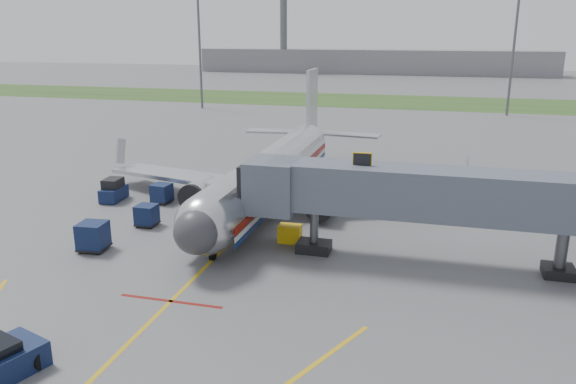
% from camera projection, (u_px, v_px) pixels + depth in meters
% --- Properties ---
extents(ground, '(400.00, 400.00, 0.00)m').
position_uv_depth(ground, '(200.00, 272.00, 34.23)').
color(ground, '#565659').
rests_on(ground, ground).
extents(grass_strip, '(300.00, 25.00, 0.01)m').
position_uv_depth(grass_strip, '(373.00, 101.00, 117.80)').
color(grass_strip, '#2D4C1E').
rests_on(grass_strip, ground).
extents(apron_markings, '(21.52, 50.00, 0.01)m').
position_uv_depth(apron_markings, '(139.00, 332.00, 27.36)').
color(apron_markings, gold).
rests_on(apron_markings, ground).
extents(airliner, '(32.10, 35.67, 10.25)m').
position_uv_depth(airliner, '(271.00, 172.00, 47.66)').
color(airliner, silver).
rests_on(airliner, ground).
extents(jet_bridge, '(25.30, 4.00, 6.90)m').
position_uv_depth(jet_bridge, '(424.00, 195.00, 34.46)').
color(jet_bridge, slate).
rests_on(jet_bridge, ground).
extents(light_mast_left, '(2.00, 0.44, 20.40)m').
position_uv_depth(light_mast_left, '(200.00, 50.00, 103.67)').
color(light_mast_left, '#595B60').
rests_on(light_mast_left, ground).
extents(light_mast_right, '(2.00, 0.44, 20.40)m').
position_uv_depth(light_mast_right, '(513.00, 52.00, 94.71)').
color(light_mast_right, '#595B60').
rests_on(light_mast_right, ground).
extents(distant_terminal, '(120.00, 14.00, 8.00)m').
position_uv_depth(distant_terminal, '(371.00, 61.00, 193.46)').
color(distant_terminal, slate).
rests_on(distant_terminal, ground).
extents(control_tower, '(4.00, 4.00, 30.00)m').
position_uv_depth(control_tower, '(284.00, 21.00, 192.55)').
color(control_tower, '#595B60').
rests_on(control_tower, ground).
extents(baggage_tug, '(1.65, 2.89, 1.95)m').
position_uv_depth(baggage_tug, '(114.00, 191.00, 48.43)').
color(baggage_tug, '#0D1A39').
rests_on(baggage_tug, ground).
extents(baggage_cart_a, '(1.68, 1.68, 1.64)m').
position_uv_depth(baggage_cart_a, '(162.00, 193.00, 47.76)').
color(baggage_cart_a, '#0D1A39').
rests_on(baggage_cart_a, ground).
extents(baggage_cart_b, '(1.94, 1.94, 1.92)m').
position_uv_depth(baggage_cart_b, '(93.00, 236.00, 37.37)').
color(baggage_cart_b, '#0D1A39').
rests_on(baggage_cart_b, ground).
extents(baggage_cart_c, '(1.52, 1.52, 1.62)m').
position_uv_depth(baggage_cart_c, '(147.00, 215.00, 42.13)').
color(baggage_cart_c, '#0D1A39').
rests_on(baggage_cart_c, ground).
extents(belt_loader, '(2.09, 4.88, 2.32)m').
position_uv_depth(belt_loader, '(236.00, 199.00, 47.00)').
color(belt_loader, '#0D1A39').
rests_on(belt_loader, ground).
extents(ground_power_cart, '(1.56, 1.05, 1.24)m').
position_uv_depth(ground_power_cart, '(290.00, 234.00, 38.92)').
color(ground_power_cart, yellow).
rests_on(ground_power_cart, ground).
extents(ramp_worker, '(0.77, 0.84, 1.93)m').
position_uv_depth(ramp_worker, '(199.00, 200.00, 45.49)').
color(ramp_worker, '#B1E81B').
rests_on(ramp_worker, ground).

